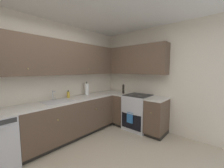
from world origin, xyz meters
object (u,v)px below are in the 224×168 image
Objects in this scene: soap_bottle at (68,95)px; paper_towel_roll at (87,89)px; oil_bottle at (123,89)px; oven_range at (138,112)px.

paper_towel_roll reaches higher than soap_bottle.
oven_range is at bearing -87.73° from oil_bottle.
soap_bottle is at bearing 177.86° from paper_towel_roll.
paper_towel_roll is (-0.82, 1.07, 0.59)m from oven_range.
paper_towel_roll is 1.35× the size of oil_bottle.
oil_bottle is (0.80, -0.61, -0.03)m from paper_towel_roll.
soap_bottle is (-1.35, 1.09, 0.51)m from oven_range.
soap_bottle is 0.49× the size of paper_towel_roll.
paper_towel_roll reaches higher than oven_range.
paper_towel_roll reaches higher than oil_bottle.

